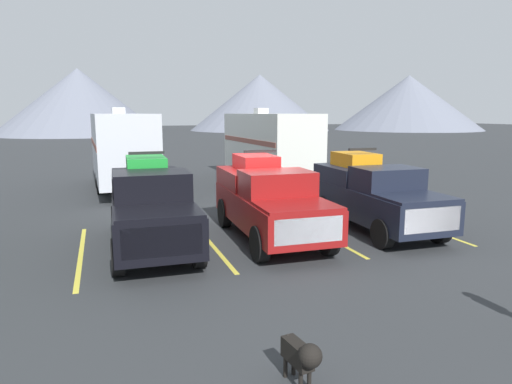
{
  "coord_description": "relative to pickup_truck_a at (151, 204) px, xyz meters",
  "views": [
    {
      "loc": [
        -4.49,
        -13.07,
        3.64
      ],
      "look_at": [
        0.0,
        0.15,
        1.2
      ],
      "focal_mm": 31.85,
      "sensor_mm": 36.0,
      "label": 1
    }
  ],
  "objects": [
    {
      "name": "camper_trailer_b",
      "position": [
        7.2,
        10.11,
        0.87
      ],
      "size": [
        2.81,
        9.08,
        3.9
      ],
      "color": "silver",
      "rests_on": "ground"
    },
    {
      "name": "camper_trailer_a",
      "position": [
        -0.26,
        10.15,
        0.87
      ],
      "size": [
        2.85,
        9.17,
        3.9
      ],
      "color": "silver",
      "rests_on": "ground"
    },
    {
      "name": "pickup_truck_b",
      "position": [
        3.36,
        -0.15,
        -0.02
      ],
      "size": [
        2.26,
        5.5,
        2.52
      ],
      "color": "maroon",
      "rests_on": "ground"
    },
    {
      "name": "dog",
      "position": [
        1.2,
        -7.35,
        -0.71
      ],
      "size": [
        0.34,
        0.85,
        0.71
      ],
      "color": "black",
      "rests_on": "ground"
    },
    {
      "name": "mountain_ridge",
      "position": [
        5.97,
        72.31,
        5.07
      ],
      "size": [
        152.15,
        38.8,
        15.35
      ],
      "color": "slate",
      "rests_on": "ground"
    },
    {
      "name": "lot_stripe_d",
      "position": [
        8.48,
        -0.17,
        -1.18
      ],
      "size": [
        0.12,
        5.5,
        0.01
      ],
      "primitive_type": "cube",
      "color": "gold",
      "rests_on": "ground"
    },
    {
      "name": "lot_stripe_c",
      "position": [
        5.04,
        -0.17,
        -1.18
      ],
      "size": [
        0.12,
        5.5,
        0.01
      ],
      "primitive_type": "cube",
      "color": "gold",
      "rests_on": "ground"
    },
    {
      "name": "lot_stripe_b",
      "position": [
        1.59,
        -0.17,
        -1.18
      ],
      "size": [
        0.12,
        5.5,
        0.01
      ],
      "primitive_type": "cube",
      "color": "gold",
      "rests_on": "ground"
    },
    {
      "name": "pickup_truck_c",
      "position": [
        6.87,
        -0.25,
        -0.04
      ],
      "size": [
        2.23,
        5.32,
        2.51
      ],
      "color": "black",
      "rests_on": "ground"
    },
    {
      "name": "ground_plane",
      "position": [
        3.32,
        0.68,
        -1.18
      ],
      "size": [
        240.0,
        240.0,
        0.0
      ],
      "primitive_type": "plane",
      "color": "#2D3033"
    },
    {
      "name": "lot_stripe_a",
      "position": [
        -1.85,
        -0.17,
        -1.18
      ],
      "size": [
        0.12,
        5.5,
        0.01
      ],
      "primitive_type": "cube",
      "color": "gold",
      "rests_on": "ground"
    },
    {
      "name": "pickup_truck_a",
      "position": [
        0.0,
        0.0,
        0.0
      ],
      "size": [
        2.24,
        5.66,
        2.55
      ],
      "color": "black",
      "rests_on": "ground"
    }
  ]
}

